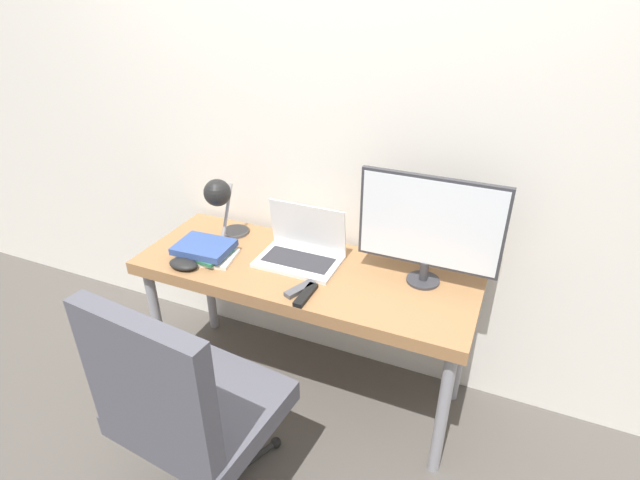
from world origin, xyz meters
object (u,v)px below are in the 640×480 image
Objects in this scene: laptop at (301,250)px; office_chair at (184,404)px; desk_lamp at (220,198)px; book_stack at (206,250)px; monitor at (430,226)px; game_controller at (183,264)px.

office_chair reaches higher than laptop.
laptop is at bearing 85.60° from office_chair.
laptop is 0.46m from desk_lamp.
laptop is 1.28× the size of book_stack.
monitor reaches higher than game_controller.
game_controller is (-0.46, -0.28, -0.03)m from laptop.
desk_lamp is 1.15× the size of book_stack.
monitor reaches higher than laptop.
laptop is at bearing 20.14° from book_stack.
game_controller is at bearing 125.21° from office_chair.
laptop is at bearing 31.04° from game_controller.
monitor is (0.56, 0.05, 0.22)m from laptop.
monitor is 2.03× the size of book_stack.
desk_lamp is at bearing 90.10° from book_stack.
office_chair is 7.45× the size of game_controller.
book_stack is (-0.36, 0.68, 0.17)m from office_chair.
book_stack is (0.00, -0.15, -0.20)m from desk_lamp.
desk_lamp is 2.40× the size of game_controller.
monitor is at bearing 54.71° from office_chair.
monitor is 0.98m from desk_lamp.
office_chair is (-0.06, -0.84, -0.19)m from laptop.
desk_lamp reaches higher than book_stack.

